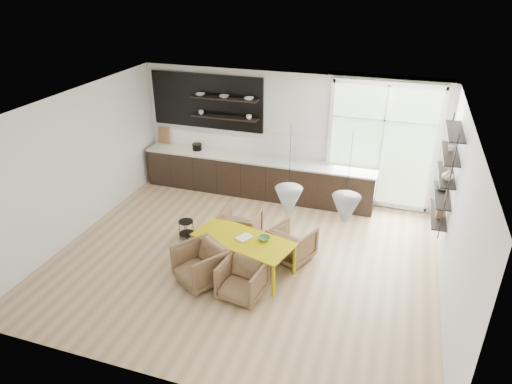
# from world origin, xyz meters

# --- Properties ---
(room) EXTENTS (7.02, 6.01, 2.91)m
(room) POSITION_xyz_m (0.58, 1.10, 1.46)
(room) COLOR tan
(room) RESTS_ON ground
(kitchen_run) EXTENTS (5.54, 0.69, 2.75)m
(kitchen_run) POSITION_xyz_m (-0.69, 2.69, 0.60)
(kitchen_run) COLOR black
(kitchen_run) RESTS_ON ground
(right_shelving) EXTENTS (0.26, 1.22, 1.90)m
(right_shelving) POSITION_xyz_m (3.36, 1.17, 1.65)
(right_shelving) COLOR black
(right_shelving) RESTS_ON ground
(dining_table) EXTENTS (1.93, 1.24, 0.65)m
(dining_table) POSITION_xyz_m (0.11, -0.32, 0.61)
(dining_table) COLOR #B0A003
(dining_table) RESTS_ON ground
(armchair_back_left) EXTENTS (0.74, 0.76, 0.69)m
(armchair_back_left) POSITION_xyz_m (-0.27, 0.58, 0.34)
(armchair_back_left) COLOR brown
(armchair_back_left) RESTS_ON ground
(armchair_back_right) EXTENTS (0.94, 0.95, 0.67)m
(armchair_back_right) POSITION_xyz_m (0.86, 0.29, 0.33)
(armchair_back_right) COLOR brown
(armchair_back_right) RESTS_ON ground
(armchair_front_left) EXTENTS (1.07, 1.07, 0.71)m
(armchair_front_left) POSITION_xyz_m (-0.48, -0.89, 0.36)
(armchair_front_left) COLOR brown
(armchair_front_left) RESTS_ON ground
(armchair_front_right) EXTENTS (0.78, 0.80, 0.65)m
(armchair_front_right) POSITION_xyz_m (0.33, -1.03, 0.32)
(armchair_front_right) COLOR brown
(armchair_front_right) RESTS_ON ground
(wire_stool) EXTENTS (0.31, 0.31, 0.39)m
(wire_stool) POSITION_xyz_m (-1.35, 0.32, 0.25)
(wire_stool) COLOR black
(wire_stool) RESTS_ON ground
(table_book) EXTENTS (0.31, 0.35, 0.03)m
(table_book) POSITION_xyz_m (0.02, -0.25, 0.66)
(table_book) COLOR white
(table_book) RESTS_ON dining_table
(table_bowl) EXTENTS (0.29, 0.29, 0.06)m
(table_bowl) POSITION_xyz_m (0.48, -0.25, 0.68)
(table_bowl) COLOR #467846
(table_bowl) RESTS_ON dining_table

